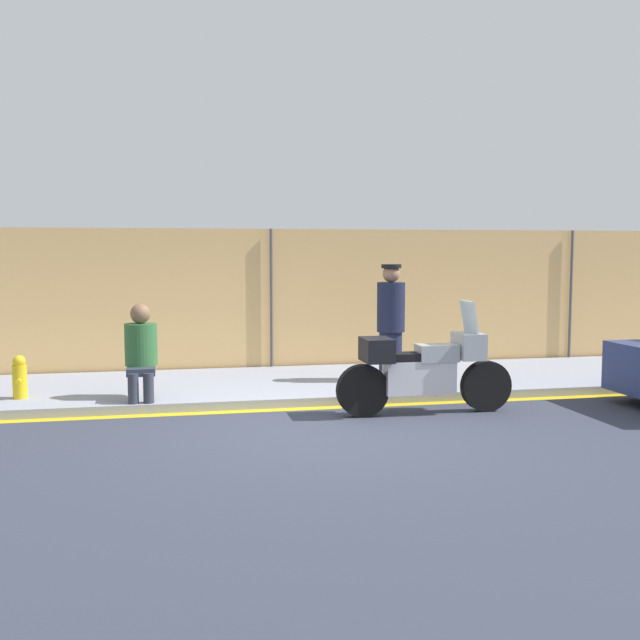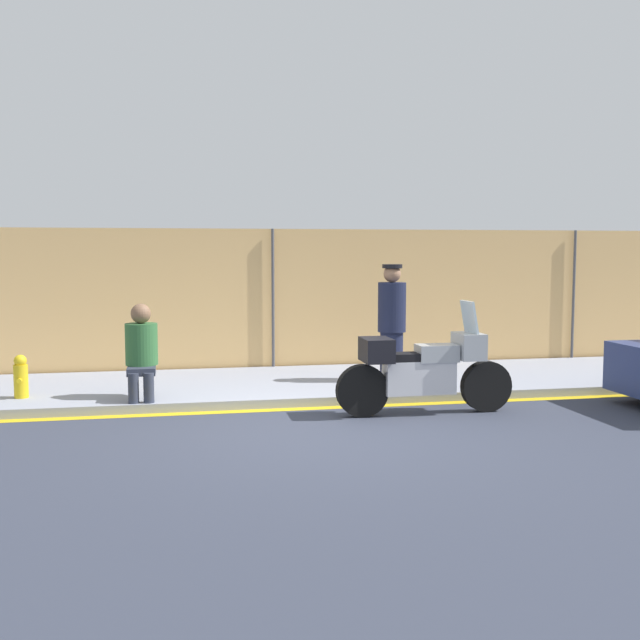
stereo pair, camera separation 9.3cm
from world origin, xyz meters
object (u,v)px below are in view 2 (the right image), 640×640
(officer_standing, at_px, (392,322))
(fire_hydrant, at_px, (21,377))
(motorcycle, at_px, (424,369))
(person_seated_on_curb, at_px, (141,347))

(officer_standing, xyz_separation_m, fire_hydrant, (-5.29, -0.34, -0.61))
(motorcycle, height_order, officer_standing, officer_standing)
(officer_standing, bearing_deg, motorcycle, -93.47)
(fire_hydrant, bearing_deg, motorcycle, -15.93)
(motorcycle, xyz_separation_m, person_seated_on_curb, (-3.58, 1.15, 0.23))
(motorcycle, distance_m, person_seated_on_curb, 3.76)
(motorcycle, distance_m, fire_hydrant, 5.39)
(officer_standing, height_order, person_seated_on_curb, officer_standing)
(fire_hydrant, bearing_deg, officer_standing, 3.65)
(motorcycle, height_order, fire_hydrant, motorcycle)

